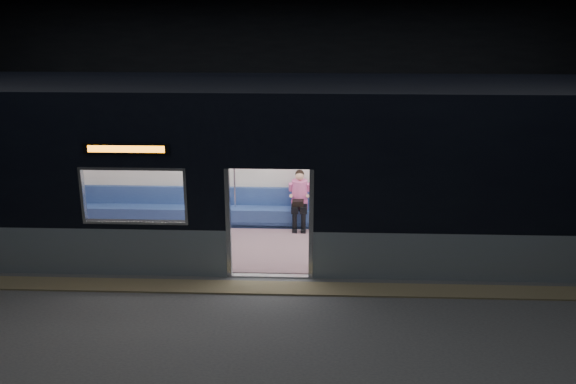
{
  "coord_description": "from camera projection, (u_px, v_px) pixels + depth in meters",
  "views": [
    {
      "loc": [
        0.75,
        -9.09,
        4.82
      ],
      "look_at": [
        0.28,
        2.3,
        1.23
      ],
      "focal_mm": 38.0,
      "sensor_mm": 36.0,
      "label": 1
    }
  ],
  "objects": [
    {
      "name": "station_envelope",
      "position": [
        263.0,
        82.0,
        9.04
      ],
      "size": [
        24.0,
        14.0,
        5.0
      ],
      "color": "black",
      "rests_on": "station_floor"
    },
    {
      "name": "station_floor",
      "position": [
        266.0,
        304.0,
        10.14
      ],
      "size": [
        24.0,
        14.0,
        0.01
      ],
      "primitive_type": "cube",
      "color": "#47494C",
      "rests_on": "ground"
    },
    {
      "name": "metro_car",
      "position": [
        274.0,
        158.0,
        12.01
      ],
      "size": [
        18.0,
        3.04,
        3.35
      ],
      "color": "gray",
      "rests_on": "station_floor"
    },
    {
      "name": "transit_map",
      "position": [
        445.0,
        162.0,
        13.23
      ],
      "size": [
        0.99,
        0.03,
        0.64
      ],
      "primitive_type": "cube",
      "color": "white",
      "rests_on": "metro_car"
    },
    {
      "name": "handbag",
      "position": [
        298.0,
        203.0,
        13.11
      ],
      "size": [
        0.29,
        0.26,
        0.12
      ],
      "primitive_type": "cube",
      "rotation": [
        0.0,
        0.0,
        0.25
      ],
      "color": "black",
      "rests_on": "passenger"
    },
    {
      "name": "passenger",
      "position": [
        299.0,
        196.0,
        13.27
      ],
      "size": [
        0.37,
        0.63,
        1.28
      ],
      "rotation": [
        0.0,
        0.0,
        -0.1
      ],
      "color": "black",
      "rests_on": "metro_car"
    },
    {
      "name": "tactile_strip",
      "position": [
        268.0,
        288.0,
        10.66
      ],
      "size": [
        22.8,
        0.5,
        0.03
      ],
      "primitive_type": "cube",
      "color": "#8C7F59",
      "rests_on": "station_floor"
    }
  ]
}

